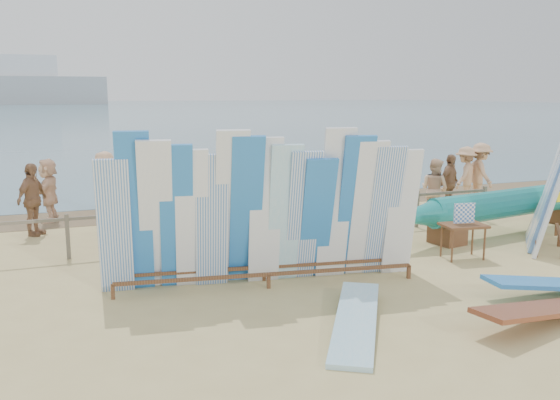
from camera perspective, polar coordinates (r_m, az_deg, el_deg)
name	(u,v)px	position (r m, az deg, el deg)	size (l,w,h in m)	color
ground	(316,281)	(10.42, 3.49, -7.78)	(160.00, 160.00, 0.00)	tan
ocean	(76,108)	(137.14, -19.02, 8.34)	(320.00, 240.00, 0.02)	slate
wet_sand_strip	(214,207)	(17.05, -6.38, -0.71)	(40.00, 2.60, 0.01)	brown
distant_ship	(25,86)	(189.22, -23.30, 10.05)	(45.00, 8.00, 14.00)	#999EA3
fence	(261,213)	(12.97, -1.87, -1.28)	(12.08, 0.08, 0.90)	#796F5B
main_surfboard_rack	(265,215)	(9.91, -1.44, -1.49)	(5.43, 1.38, 2.67)	brown
side_surfboard_rack	(552,186)	(13.72, 24.67, 1.22)	(2.16, 2.29, 2.89)	brown
outrigger_canoe	(511,205)	(14.75, 21.31, -0.42)	(7.37, 1.89, 1.05)	brown
vendor_table	(463,240)	(12.22, 17.18, -3.72)	(0.91, 0.69, 1.11)	brown
flat_board_c	(546,323)	(9.40, 24.21, -10.73)	(0.56, 2.70, 0.07)	brown
flat_board_b	(356,328)	(8.51, 7.30, -12.08)	(0.56, 2.70, 0.07)	#8ECBE4
beach_chair_left	(294,218)	(14.28, 1.37, -1.78)	(0.62, 0.63, 0.85)	#AC2B12
beach_chair_right	(292,221)	(13.92, 1.15, -2.00)	(0.83, 0.84, 0.93)	#AC2B12
stroller	(289,207)	(14.53, 0.86, -0.67)	(0.81, 0.98, 1.17)	#AC2B12
beachgoer_7	(343,187)	(15.84, 6.11, 1.28)	(0.56, 0.31, 1.54)	#8C6042
beachgoer_3	(106,185)	(15.94, -16.44, 1.37)	(1.13, 0.47, 1.75)	tan
beachgoer_9	(465,176)	(18.04, 17.40, 2.23)	(1.10, 0.45, 1.71)	tan
beachgoer_4	(181,188)	(14.79, -9.46, 1.17)	(1.08, 0.47, 1.85)	#8C6042
beachgoer_extra_0	(480,174)	(18.29, 18.70, 2.41)	(1.16, 0.48, 1.80)	tan
beachgoer_6	(328,186)	(15.61, 4.65, 1.39)	(0.81, 0.39, 1.65)	tan
beachgoer_8	(434,189)	(15.68, 14.64, 1.00)	(0.77, 0.37, 1.58)	beige
beachgoer_10	(449,183)	(16.95, 16.00, 1.59)	(0.92, 0.40, 1.58)	#8C6042
beachgoer_extra_1	(32,200)	(14.62, -22.75, 0.04)	(0.98, 0.42, 1.67)	#8C6042
beachgoer_5	(275,177)	(17.19, -0.51, 2.20)	(1.51, 0.49, 1.63)	beige
beachgoer_11	(49,190)	(16.07, -21.37, 0.89)	(1.49, 0.48, 1.61)	beige
beachgoer_2	(152,193)	(14.36, -12.24, 0.70)	(0.87, 0.42, 1.80)	beige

